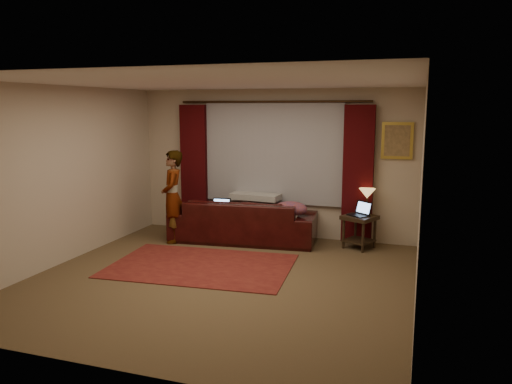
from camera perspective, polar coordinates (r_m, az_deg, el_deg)
floor at (r=6.86m, az=-4.02°, el=-9.88°), size 5.00×5.00×0.01m
ceiling at (r=6.47m, az=-4.30°, el=12.41°), size 5.00×5.00×0.02m
wall_back at (r=8.88m, az=2.04°, el=3.28°), size 5.00×0.02×2.60m
wall_front at (r=4.38m, az=-16.80°, el=-3.80°), size 5.00×0.02×2.60m
wall_left at (r=7.84m, az=-21.30°, el=1.77°), size 0.02×5.00×2.60m
wall_right at (r=6.05m, az=18.30°, el=-0.22°), size 0.02×5.00×2.60m
sheer_curtain at (r=8.80m, az=1.94°, el=4.54°), size 2.50×0.05×1.80m
drape_left at (r=9.32m, az=-7.05°, el=2.78°), size 0.50×0.14×2.30m
drape_right at (r=8.49m, az=11.59°, el=1.98°), size 0.50×0.14×2.30m
curtain_rod at (r=8.72m, az=1.87°, el=10.28°), size 0.04×0.04×3.40m
picture_frame at (r=8.46m, az=15.84°, el=5.67°), size 0.50×0.04×0.60m
sofa at (r=8.60m, az=-1.42°, el=-2.33°), size 2.57×1.31×1.00m
throw_blanket at (r=8.74m, az=-0.08°, el=1.21°), size 0.89×0.40×0.10m
clothing_pile at (r=8.30m, az=4.00°, el=-1.96°), size 0.60×0.48×0.24m
laptop_sofa at (r=8.57m, az=-4.14°, el=-1.62°), size 0.35×0.38×0.23m
area_rug at (r=7.39m, az=-6.30°, el=-8.36°), size 2.72×1.93×0.01m
end_table at (r=8.35m, az=11.71°, el=-4.49°), size 0.63×0.63×0.55m
tiffany_lamp at (r=8.37m, az=12.55°, el=-1.07°), size 0.30×0.30×0.43m
laptop_table at (r=8.25m, az=11.63°, el=-1.90°), size 0.46×0.47×0.23m
person at (r=8.58m, az=-9.51°, el=-0.54°), size 0.61×0.61×1.57m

